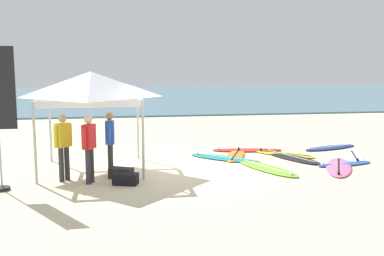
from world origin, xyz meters
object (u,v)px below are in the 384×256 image
at_px(surfboard_white, 354,157).
at_px(surfboard_black, 290,157).
at_px(person_yellow, 63,143).
at_px(surfboard_blue, 344,164).
at_px(surfboard_red, 247,150).
at_px(surfboard_teal, 224,158).
at_px(surfboard_orange, 235,155).
at_px(surfboard_pink, 339,167).
at_px(canopy_tent, 91,85).
at_px(gear_bag_near_tent, 126,179).
at_px(person_blue, 110,140).
at_px(banner_flag, 4,124).
at_px(surfboard_lime, 267,168).
at_px(person_red, 89,144).
at_px(surfboard_yellow, 284,154).
at_px(surfboard_navy, 330,148).
at_px(gear_bag_by_pole, 121,173).

distance_m(surfboard_white, surfboard_black, 2.05).
bearing_deg(surfboard_white, person_yellow, -171.11).
relative_size(surfboard_blue, surfboard_red, 0.77).
height_order(surfboard_teal, surfboard_orange, same).
bearing_deg(surfboard_teal, surfboard_pink, -31.18).
bearing_deg(surfboard_blue, surfboard_teal, 156.88).
bearing_deg(canopy_tent, surfboard_black, 5.23).
distance_m(surfboard_red, gear_bag_near_tent, 5.63).
bearing_deg(surfboard_red, surfboard_orange, -126.84).
distance_m(canopy_tent, surfboard_teal, 4.68).
height_order(person_blue, banner_flag, banner_flag).
distance_m(surfboard_blue, surfboard_lime, 2.45).
relative_size(person_yellow, person_red, 1.00).
bearing_deg(surfboard_orange, person_red, -149.87).
distance_m(surfboard_orange, gear_bag_near_tent, 4.59).
relative_size(surfboard_lime, surfboard_red, 1.02).
bearing_deg(surfboard_yellow, surfboard_red, 136.41).
bearing_deg(surfboard_lime, gear_bag_near_tent, -166.35).
bearing_deg(surfboard_blue, surfboard_yellow, 126.15).
distance_m(surfboard_yellow, gear_bag_near_tent, 5.91).
distance_m(surfboard_blue, person_blue, 6.86).
height_order(surfboard_lime, gear_bag_near_tent, gear_bag_near_tent).
bearing_deg(person_blue, surfboard_navy, 19.73).
height_order(surfboard_blue, surfboard_orange, same).
bearing_deg(person_yellow, surfboard_blue, 3.49).
xyz_separation_m(canopy_tent, surfboard_pink, (6.91, -1.03, -2.35)).
xyz_separation_m(surfboard_orange, surfboard_pink, (2.48, -2.11, -0.00)).
distance_m(person_yellow, person_blue, 1.19).
bearing_deg(banner_flag, surfboard_pink, 5.00).
distance_m(surfboard_lime, gear_bag_by_pole, 4.10).
height_order(canopy_tent, surfboard_navy, canopy_tent).
height_order(surfboard_navy, surfboard_pink, same).
relative_size(surfboard_navy, surfboard_white, 1.11).
bearing_deg(person_red, surfboard_yellow, 22.26).
height_order(person_blue, gear_bag_near_tent, person_blue).
bearing_deg(surfboard_pink, gear_bag_by_pole, -178.75).
bearing_deg(surfboard_pink, banner_flag, -175.00).
xyz_separation_m(surfboard_yellow, surfboard_white, (2.05, -0.77, -0.00)).
bearing_deg(surfboard_teal, surfboard_black, -4.96).
bearing_deg(surfboard_yellow, person_blue, -161.45).
height_order(surfboard_lime, person_blue, person_blue).
distance_m(surfboard_yellow, surfboard_red, 1.37).
bearing_deg(surfboard_orange, surfboard_lime, -78.09).
bearing_deg(surfboard_navy, surfboard_blue, -108.39).
height_order(person_yellow, person_blue, same).
height_order(surfboard_black, gear_bag_near_tent, gear_bag_near_tent).
distance_m(surfboard_lime, person_blue, 4.45).
xyz_separation_m(person_yellow, gear_bag_near_tent, (1.52, -0.63, -0.85)).
xyz_separation_m(surfboard_teal, surfboard_red, (1.09, 1.20, 0.00)).
xyz_separation_m(person_yellow, banner_flag, (-1.24, -0.65, 0.59)).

